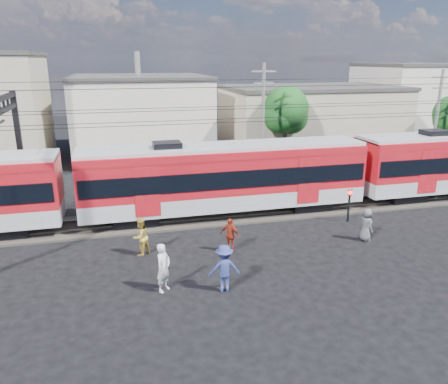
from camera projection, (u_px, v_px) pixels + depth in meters
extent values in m
plane|color=black|center=(241.00, 284.00, 17.63)|extent=(120.00, 120.00, 0.00)
cube|color=#2D2823|center=(202.00, 217.00, 25.03)|extent=(70.00, 3.40, 0.12)
cube|color=#59544C|center=(205.00, 219.00, 24.30)|extent=(70.00, 0.12, 0.12)
cube|color=#59544C|center=(199.00, 210.00, 25.69)|extent=(70.00, 0.12, 0.12)
cube|color=black|center=(6.00, 228.00, 22.51)|extent=(2.40, 2.20, 0.70)
cube|color=black|center=(135.00, 217.00, 24.06)|extent=(2.40, 2.20, 0.70)
cube|color=black|center=(306.00, 203.00, 26.48)|extent=(2.40, 2.20, 0.70)
cube|color=#9A9CA1|center=(225.00, 197.00, 25.04)|extent=(16.00, 3.00, 0.90)
cube|color=maroon|center=(225.00, 169.00, 24.55)|extent=(16.00, 3.00, 2.40)
cube|color=black|center=(225.00, 173.00, 24.63)|extent=(15.68, 3.08, 0.95)
cube|color=#9A9CA1|center=(225.00, 147.00, 24.19)|extent=(16.00, 2.60, 0.25)
cube|color=black|center=(401.00, 195.00, 28.03)|extent=(2.40, 2.20, 0.70)
cube|color=black|center=(20.00, 151.00, 25.84)|extent=(0.30, 0.30, 7.00)
cylinder|color=black|center=(203.00, 123.00, 22.80)|extent=(70.00, 0.03, 0.03)
cylinder|color=black|center=(198.00, 120.00, 24.10)|extent=(70.00, 0.03, 0.03)
cylinder|color=black|center=(203.00, 110.00, 22.59)|extent=(70.00, 0.03, 0.03)
cylinder|color=black|center=(198.00, 107.00, 23.89)|extent=(70.00, 0.03, 0.03)
cylinder|color=black|center=(215.00, 87.00, 19.62)|extent=(70.00, 0.03, 0.03)
cylinder|color=black|center=(188.00, 80.00, 26.11)|extent=(70.00, 0.03, 0.03)
cube|color=beige|center=(140.00, 117.00, 41.17)|extent=(12.00, 12.00, 7.00)
cube|color=#3F3D3A|center=(138.00, 77.00, 40.10)|extent=(12.24, 12.24, 0.30)
cube|color=tan|center=(310.00, 121.00, 42.31)|extent=(16.00, 10.00, 6.00)
cube|color=#3F3D3A|center=(312.00, 87.00, 41.39)|extent=(16.32, 10.20, 0.30)
cube|color=beige|center=(410.00, 103.00, 49.03)|extent=(10.00, 10.00, 8.00)
cube|color=#3F3D3A|center=(415.00, 65.00, 47.82)|extent=(10.20, 10.20, 0.30)
cylinder|color=slate|center=(263.00, 123.00, 31.72)|extent=(0.24, 0.24, 8.50)
cube|color=slate|center=(264.00, 71.00, 30.65)|extent=(1.80, 0.12, 0.12)
cube|color=slate|center=(264.00, 83.00, 30.89)|extent=(1.40, 0.12, 0.12)
cylinder|color=slate|center=(436.00, 122.00, 34.17)|extent=(0.24, 0.24, 8.00)
cube|color=slate|center=(442.00, 77.00, 33.18)|extent=(1.80, 0.12, 0.12)
cube|color=slate|center=(441.00, 88.00, 33.41)|extent=(1.40, 0.12, 0.12)
cylinder|color=#382619|center=(284.00, 145.00, 35.87)|extent=(0.36, 0.36, 3.92)
sphere|color=#154C19|center=(286.00, 109.00, 35.02)|extent=(3.64, 3.64, 3.64)
sphere|color=#154C19|center=(291.00, 117.00, 35.64)|extent=(2.80, 2.80, 2.80)
cylinder|color=#382619|center=(447.00, 142.00, 38.57)|extent=(0.36, 0.36, 3.36)
imported|color=silver|center=(163.00, 268.00, 16.90)|extent=(0.83, 0.85, 1.97)
imported|color=gold|center=(141.00, 237.00, 20.04)|extent=(1.11, 1.09, 1.80)
imported|color=navy|center=(224.00, 268.00, 16.89)|extent=(1.29, 0.79, 1.93)
imported|color=maroon|center=(230.00, 235.00, 20.37)|extent=(1.00, 0.99, 1.70)
imported|color=#535358|center=(366.00, 225.00, 21.69)|extent=(0.63, 0.87, 1.66)
cylinder|color=black|center=(349.00, 207.00, 24.17)|extent=(0.12, 0.12, 1.76)
sphere|color=#FF140C|center=(350.00, 193.00, 23.93)|extent=(0.27, 0.27, 0.27)
cube|color=black|center=(350.00, 193.00, 23.93)|extent=(0.24, 0.06, 0.34)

